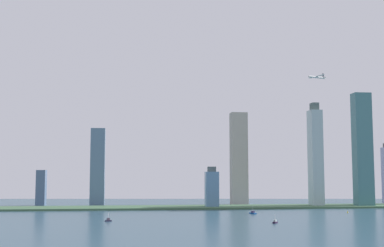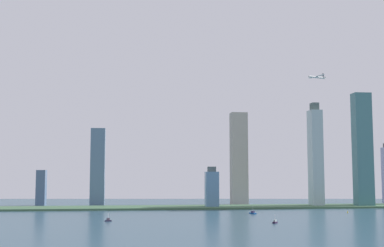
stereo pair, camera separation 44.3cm
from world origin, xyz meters
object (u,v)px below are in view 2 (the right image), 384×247
(skyscraper_1, at_px, (98,167))
(skyscraper_2, at_px, (41,188))
(boat_3, at_px, (108,220))
(skyscraper_6, at_px, (316,157))
(boat_7, at_px, (253,213))
(channel_buoy_0, at_px, (348,212))
(skyscraper_3, at_px, (239,158))
(boat_1, at_px, (275,222))
(skyscraper_5, at_px, (212,189))
(airplane, at_px, (317,77))
(skyscraper_0, at_px, (363,150))

(skyscraper_1, height_order, skyscraper_2, skyscraper_1)
(skyscraper_2, relative_size, boat_3, 6.05)
(skyscraper_6, height_order, boat_7, skyscraper_6)
(skyscraper_1, bearing_deg, channel_buoy_0, -29.03)
(skyscraper_3, bearing_deg, boat_1, -95.69)
(skyscraper_3, xyz_separation_m, skyscraper_6, (100.03, -80.07, -0.06))
(skyscraper_6, relative_size, boat_3, 17.18)
(boat_7, xyz_separation_m, channel_buoy_0, (122.49, 2.11, 0.13))
(boat_1, bearing_deg, boat_3, 111.43)
(skyscraper_2, xyz_separation_m, skyscraper_5, (254.30, -92.98, -0.01))
(boat_3, height_order, airplane, airplane)
(airplane, bearing_deg, skyscraper_1, -41.59)
(skyscraper_5, relative_size, boat_7, 5.33)
(boat_3, bearing_deg, skyscraper_0, 5.56)
(skyscraper_5, distance_m, channel_buoy_0, 191.09)
(skyscraper_0, relative_size, boat_3, 18.72)
(boat_1, bearing_deg, channel_buoy_0, -11.69)
(skyscraper_5, height_order, airplane, airplane)
(boat_7, relative_size, airplane, 0.37)
(boat_7, xyz_separation_m, airplane, (108.07, 59.47, 182.80))
(skyscraper_6, height_order, channel_buoy_0, skyscraper_6)
(skyscraper_1, relative_size, skyscraper_5, 2.01)
(channel_buoy_0, bearing_deg, skyscraper_3, 116.39)
(skyscraper_1, relative_size, skyscraper_6, 0.77)
(skyscraper_5, relative_size, boat_1, 6.70)
(skyscraper_6, xyz_separation_m, channel_buoy_0, (-2.96, -115.57, -72.81))
(skyscraper_0, bearing_deg, skyscraper_6, 168.42)
(channel_buoy_0, bearing_deg, skyscraper_0, 55.23)
(skyscraper_3, relative_size, airplane, 4.99)
(boat_7, bearing_deg, boat_3, -87.35)
(skyscraper_0, distance_m, skyscraper_3, 192.48)
(skyscraper_0, distance_m, boat_3, 416.54)
(skyscraper_5, bearing_deg, boat_7, -73.03)
(skyscraper_0, height_order, boat_1, skyscraper_0)
(skyscraper_1, bearing_deg, skyscraper_0, -11.13)
(skyscraper_0, xyz_separation_m, airplane, (-85.04, -44.35, 99.33))
(boat_1, bearing_deg, skyscraper_3, 29.35)
(boat_3, distance_m, boat_7, 189.04)
(boat_3, bearing_deg, skyscraper_3, 33.47)
(skyscraper_0, distance_m, skyscraper_2, 494.18)
(airplane, bearing_deg, skyscraper_0, -172.50)
(skyscraper_1, height_order, skyscraper_5, skyscraper_1)
(skyscraper_2, xyz_separation_m, boat_3, (115.89, -281.33, -26.12))
(skyscraper_0, distance_m, skyscraper_6, 69.85)
(skyscraper_6, bearing_deg, skyscraper_1, 168.97)
(skyscraper_0, bearing_deg, boat_3, -153.41)
(boat_3, xyz_separation_m, channel_buoy_0, (294.31, 80.95, 0.19))
(skyscraper_3, bearing_deg, skyscraper_5, -123.70)
(channel_buoy_0, bearing_deg, skyscraper_1, 150.97)
(boat_1, height_order, airplane, airplane)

